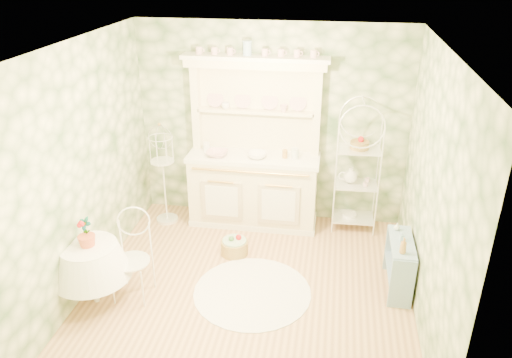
% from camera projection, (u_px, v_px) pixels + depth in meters
% --- Properties ---
extents(floor, '(3.60, 3.60, 0.00)m').
position_uv_depth(floor, '(249.00, 289.00, 5.65)').
color(floor, tan).
rests_on(floor, ground).
extents(ceiling, '(3.60, 3.60, 0.00)m').
position_uv_depth(ceiling, '(247.00, 47.00, 4.50)').
color(ceiling, white).
rests_on(ceiling, floor).
extents(wall_left, '(3.60, 3.60, 0.00)m').
position_uv_depth(wall_left, '(83.00, 170.00, 5.34)').
color(wall_left, beige).
rests_on(wall_left, floor).
extents(wall_right, '(3.60, 3.60, 0.00)m').
position_uv_depth(wall_right, '(431.00, 195.00, 4.81)').
color(wall_right, beige).
rests_on(wall_right, floor).
extents(wall_back, '(3.60, 3.60, 0.00)m').
position_uv_depth(wall_back, '(272.00, 125.00, 6.68)').
color(wall_back, beige).
rests_on(wall_back, floor).
extents(wall_front, '(3.60, 3.60, 0.00)m').
position_uv_depth(wall_front, '(203.00, 292.00, 3.47)').
color(wall_front, beige).
rests_on(wall_front, floor).
extents(kitchen_dresser, '(1.87, 0.61, 2.29)m').
position_uv_depth(kitchen_dresser, '(253.00, 146.00, 6.55)').
color(kitchen_dresser, '#FFF6CF').
rests_on(kitchen_dresser, floor).
extents(bakers_rack, '(0.61, 0.45, 1.92)m').
position_uv_depth(bakers_rack, '(358.00, 163.00, 6.50)').
color(bakers_rack, white).
rests_on(bakers_rack, floor).
extents(side_shelf, '(0.33, 0.69, 0.57)m').
position_uv_depth(side_shelf, '(399.00, 267.00, 5.56)').
color(side_shelf, '#84A6C2').
rests_on(side_shelf, floor).
extents(round_table, '(0.62, 0.62, 0.64)m').
position_uv_depth(round_table, '(93.00, 277.00, 5.33)').
color(round_table, white).
rests_on(round_table, floor).
extents(cafe_chair, '(0.56, 0.56, 0.99)m').
position_uv_depth(cafe_chair, '(131.00, 258.00, 5.35)').
color(cafe_chair, white).
rests_on(cafe_chair, floor).
extents(birdcage_stand, '(0.37, 0.37, 1.51)m').
position_uv_depth(birdcage_stand, '(163.00, 172.00, 6.75)').
color(birdcage_stand, white).
rests_on(birdcage_stand, floor).
extents(floor_basket, '(0.45, 0.45, 0.22)m').
position_uv_depth(floor_basket, '(234.00, 246.00, 6.26)').
color(floor_basket, '#AA8844').
rests_on(floor_basket, floor).
extents(lace_rug, '(1.37, 1.37, 0.01)m').
position_uv_depth(lace_rug, '(252.00, 292.00, 5.60)').
color(lace_rug, white).
rests_on(lace_rug, floor).
extents(bowl_floral, '(0.28, 0.28, 0.07)m').
position_uv_depth(bowl_floral, '(217.00, 155.00, 6.58)').
color(bowl_floral, white).
rests_on(bowl_floral, kitchen_dresser).
extents(bowl_white, '(0.27, 0.27, 0.08)m').
position_uv_depth(bowl_white, '(257.00, 157.00, 6.52)').
color(bowl_white, white).
rests_on(bowl_white, kitchen_dresser).
extents(cup_left, '(0.12, 0.12, 0.09)m').
position_uv_depth(cup_left, '(226.00, 107.00, 6.55)').
color(cup_left, white).
rests_on(cup_left, kitchen_dresser).
extents(cup_right, '(0.11, 0.11, 0.09)m').
position_uv_depth(cup_right, '(284.00, 109.00, 6.44)').
color(cup_right, white).
rests_on(cup_right, kitchen_dresser).
extents(potted_geranium, '(0.18, 0.15, 0.30)m').
position_uv_depth(potted_geranium, '(86.00, 232.00, 5.15)').
color(potted_geranium, '#3F7238').
rests_on(potted_geranium, round_table).
extents(bottle_amber, '(0.09, 0.09, 0.18)m').
position_uv_depth(bottle_amber, '(403.00, 248.00, 5.18)').
color(bottle_amber, '#AC7D36').
rests_on(bottle_amber, side_shelf).
extents(bottle_blue, '(0.06, 0.06, 0.11)m').
position_uv_depth(bottle_blue, '(402.00, 237.00, 5.42)').
color(bottle_blue, '#8FB6D1').
rests_on(bottle_blue, side_shelf).
extents(bottle_glass, '(0.09, 0.09, 0.09)m').
position_uv_depth(bottle_glass, '(397.00, 228.00, 5.62)').
color(bottle_glass, silver).
rests_on(bottle_glass, side_shelf).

